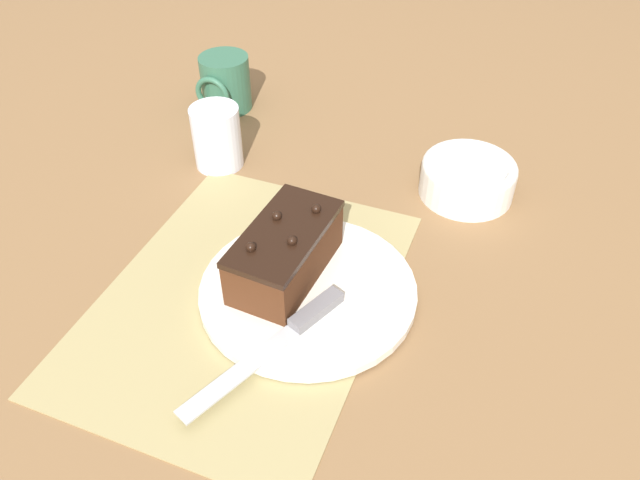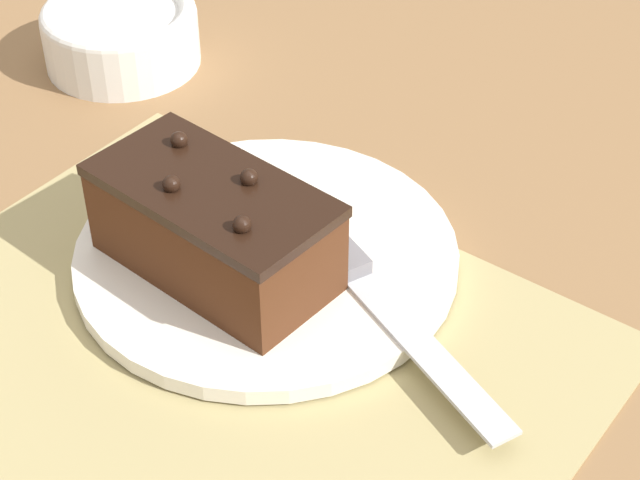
% 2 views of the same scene
% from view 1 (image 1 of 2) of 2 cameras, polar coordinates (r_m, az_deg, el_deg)
% --- Properties ---
extents(ground_plane, '(3.00, 3.00, 0.00)m').
position_cam_1_polar(ground_plane, '(0.80, -6.89, -5.19)').
color(ground_plane, olive).
extents(placemat_woven, '(0.46, 0.34, 0.00)m').
position_cam_1_polar(placemat_woven, '(0.79, -6.91, -5.09)').
color(placemat_woven, tan).
rests_on(placemat_woven, ground_plane).
extents(cake_plate, '(0.27, 0.27, 0.01)m').
position_cam_1_polar(cake_plate, '(0.78, -1.09, -4.61)').
color(cake_plate, white).
rests_on(cake_plate, placemat_woven).
extents(chocolate_cake, '(0.17, 0.10, 0.08)m').
position_cam_1_polar(chocolate_cake, '(0.78, -3.19, -1.05)').
color(chocolate_cake, '#472614').
rests_on(chocolate_cake, cake_plate).
extents(serving_knife, '(0.23, 0.11, 0.01)m').
position_cam_1_polar(serving_knife, '(0.73, -2.57, -8.19)').
color(serving_knife, slate).
rests_on(serving_knife, cake_plate).
extents(drinking_glass, '(0.08, 0.08, 0.10)m').
position_cam_1_polar(drinking_glass, '(1.00, -9.41, 9.27)').
color(drinking_glass, white).
rests_on(drinking_glass, ground_plane).
extents(small_bowl, '(0.14, 0.14, 0.06)m').
position_cam_1_polar(small_bowl, '(0.96, 13.36, 5.63)').
color(small_bowl, white).
rests_on(small_bowl, ground_plane).
extents(coffee_mug, '(0.10, 0.09, 0.10)m').
position_cam_1_polar(coffee_mug, '(1.16, -8.67, 13.98)').
color(coffee_mug, '#33664C').
rests_on(coffee_mug, ground_plane).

